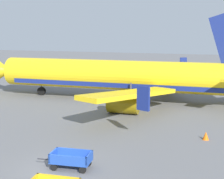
{
  "coord_description": "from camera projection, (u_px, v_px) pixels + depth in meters",
  "views": [
    {
      "loc": [
        9.78,
        -18.11,
        8.62
      ],
      "look_at": [
        -1.23,
        13.4,
        2.8
      ],
      "focal_mm": 54.37,
      "sensor_mm": 36.0,
      "label": 1
    }
  ],
  "objects": [
    {
      "name": "ground_plane",
      "position": [
        61.0,
        168.0,
        21.5
      ],
      "size": [
        220.0,
        220.0,
        0.0
      ],
      "primitive_type": "plane",
      "color": "slate"
    },
    {
      "name": "airplane",
      "position": [
        124.0,
        76.0,
        41.91
      ],
      "size": [
        37.59,
        30.28,
        11.34
      ],
      "color": "yellow",
      "rests_on": "ground"
    },
    {
      "name": "baggage_cart_second_in_row",
      "position": [
        71.0,
        159.0,
        21.39
      ],
      "size": [
        3.61,
        1.66,
        1.07
      ],
      "color": "#234CB2",
      "rests_on": "ground"
    },
    {
      "name": "traffic_cone_near_plane",
      "position": [
        206.0,
        136.0,
        27.05
      ],
      "size": [
        0.51,
        0.51,
        0.67
      ],
      "primitive_type": "cone",
      "color": "orange",
      "rests_on": "ground"
    }
  ]
}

